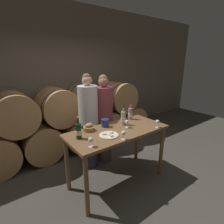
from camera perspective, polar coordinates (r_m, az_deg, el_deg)
ground_plane at (r=3.17m, az=1.67°, el=-21.55°), size 10.00×10.00×0.00m
stone_wall_back at (r=4.36m, az=-16.01°, el=11.33°), size 10.00×0.12×3.20m
barrel_stack at (r=4.04m, az=-12.06°, el=-2.27°), size 3.90×0.88×1.44m
tasting_table at (r=2.75m, az=1.82°, el=-8.38°), size 1.58×0.72×0.93m
person_left at (r=3.18m, az=-7.64°, el=-3.22°), size 0.34×0.34×1.75m
person_right at (r=3.35m, az=-2.62°, el=-2.34°), size 0.34×0.34×1.71m
wine_bottle_red at (r=2.41m, az=-10.83°, el=-6.16°), size 0.08×0.08×0.32m
wine_bottle_white at (r=2.86m, az=3.68°, el=-2.02°), size 0.08×0.08×0.32m
wine_bottle_rose at (r=3.14m, az=5.99°, el=-0.52°), size 0.08×0.08×0.31m
blue_crock at (r=2.79m, az=-2.28°, el=-3.48°), size 0.12×0.12×0.12m
bread_basket at (r=2.67m, az=-7.53°, el=-5.14°), size 0.17×0.17×0.12m
cheese_plate at (r=2.50m, az=-1.02°, el=-7.50°), size 0.28×0.28×0.04m
wine_glass_far_left at (r=2.17m, az=-6.97°, el=-9.12°), size 0.06×0.06×0.13m
wine_glass_left at (r=2.35m, az=3.78°, el=-6.99°), size 0.06×0.06×0.13m
wine_glass_center at (r=2.75m, az=4.84°, el=-3.36°), size 0.06×0.06×0.13m
wine_glass_right at (r=2.84m, az=14.59°, el=-3.21°), size 0.06×0.06×0.13m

